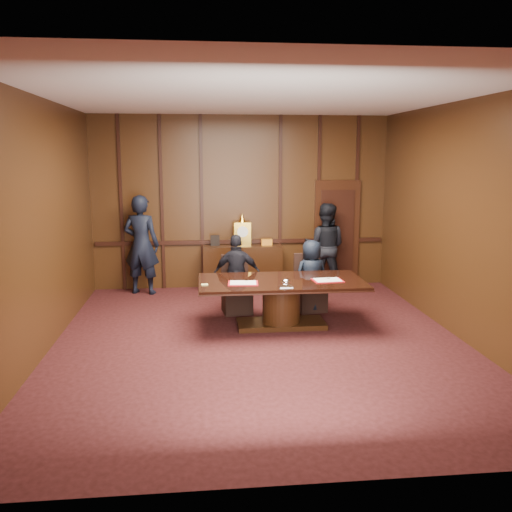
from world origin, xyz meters
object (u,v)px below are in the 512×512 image
(witness_right, at_px, (325,246))
(sideboard, at_px, (242,266))
(conference_table, at_px, (281,295))
(witness_left, at_px, (141,245))
(signatory_right, at_px, (311,276))
(signatory_left, at_px, (237,274))

(witness_right, bearing_deg, sideboard, 14.38)
(conference_table, bearing_deg, witness_left, 135.50)
(sideboard, bearing_deg, conference_table, -80.60)
(witness_left, xyz_separation_m, witness_right, (3.67, 0.00, -0.10))
(signatory_right, distance_m, witness_left, 3.46)
(witness_left, relative_size, witness_right, 1.11)
(signatory_left, distance_m, witness_right, 2.48)
(sideboard, xyz_separation_m, witness_right, (1.67, -0.16, 0.39))
(sideboard, xyz_separation_m, signatory_left, (-0.23, -1.73, 0.21))
(signatory_right, bearing_deg, signatory_left, -13.33)
(signatory_right, distance_m, witness_right, 1.70)
(signatory_right, relative_size, witness_left, 0.65)
(conference_table, bearing_deg, signatory_right, 50.91)
(signatory_left, relative_size, signatory_right, 1.09)
(signatory_left, bearing_deg, sideboard, -94.39)
(sideboard, relative_size, signatory_right, 1.26)
(sideboard, xyz_separation_m, signatory_right, (1.07, -1.73, 0.15))
(sideboard, relative_size, witness_left, 0.82)
(witness_left, bearing_deg, signatory_right, 169.23)
(conference_table, height_order, witness_right, witness_right)
(witness_right, bearing_deg, witness_left, 19.84)
(witness_right, bearing_deg, signatory_left, 59.46)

